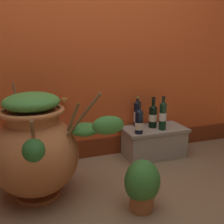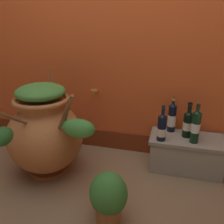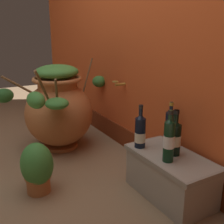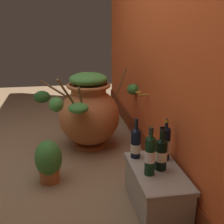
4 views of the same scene
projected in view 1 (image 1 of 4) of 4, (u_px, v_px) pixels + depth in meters
The scene contains 8 objects.
back_wall at pixel (77, 23), 2.28m from camera, with size 4.40×0.33×2.60m.
terracotta_urn at pixel (36, 148), 1.78m from camera, with size 0.86×1.11×0.81m.
stone_ledge at pixel (154, 141), 2.52m from camera, with size 0.63×0.33×0.30m.
wine_bottle_left at pixel (163, 115), 2.40m from camera, with size 0.07×0.07×0.33m.
wine_bottle_middle at pixel (139, 121), 2.30m from camera, with size 0.08×0.08×0.30m.
wine_bottle_right at pixel (137, 114), 2.50m from camera, with size 0.07×0.07×0.31m.
wine_bottle_back at pixel (153, 115), 2.47m from camera, with size 0.08×0.08×0.30m.
potted_shrub at pixel (142, 185), 1.67m from camera, with size 0.25×0.22×0.36m.
Camera 1 is at (-0.48, -1.18, 1.08)m, focal length 40.15 mm.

